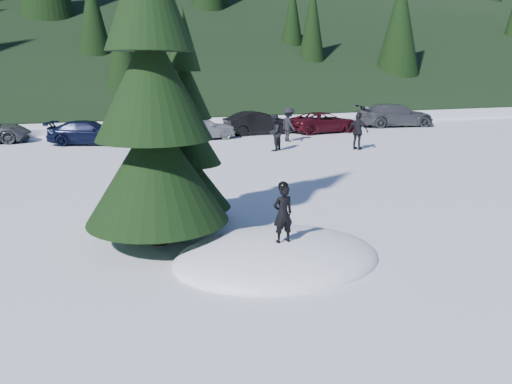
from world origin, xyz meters
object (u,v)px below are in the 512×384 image
object	(u,v)px
spruce_short	(187,142)
car_3	(90,133)
child_skier	(283,214)
car_6	(324,122)
spruce_tall	(153,97)
car_4	(199,127)
car_7	(395,115)
car_5	(258,123)
adult_0	(274,133)
adult_1	(358,131)
adult_2	(289,124)

from	to	relation	value
spruce_short	car_3	world-z (taller)	spruce_short
child_skier	car_6	bearing A→B (deg)	-123.56
spruce_tall	car_4	distance (m)	17.07
car_6	child_skier	bearing A→B (deg)	144.61
car_7	car_4	bearing A→B (deg)	104.80
spruce_tall	car_6	xyz separation A→B (m)	(12.85, 16.66, -2.70)
car_5	spruce_short	bearing A→B (deg)	150.66
adult_0	car_7	size ratio (longest dim) A/B	0.33
adult_1	adult_2	distance (m)	4.25
adult_2	car_7	distance (m)	10.41
car_3	car_7	size ratio (longest dim) A/B	0.81
adult_0	car_3	size ratio (longest dim) A/B	0.41
adult_2	child_skier	bearing A→B (deg)	150.24
spruce_short	adult_1	xyz separation A→B (m)	(10.32, 8.74, -1.20)
child_skier	spruce_short	bearing A→B (deg)	-75.09
car_4	car_3	bearing A→B (deg)	79.08
spruce_short	adult_0	world-z (taller)	spruce_short
child_skier	adult_2	distance (m)	17.44
spruce_short	car_7	xyz separation A→B (m)	(17.86, 16.47, -1.34)
spruce_short	car_5	world-z (taller)	spruce_short
car_3	car_4	xyz separation A→B (m)	(5.81, -0.24, 0.07)
spruce_tall	car_5	distance (m)	19.51
spruce_tall	car_6	distance (m)	21.22
adult_1	car_7	size ratio (longest dim) A/B	0.34
car_5	adult_0	bearing A→B (deg)	163.72
adult_0	car_6	world-z (taller)	adult_0
child_skier	adult_1	bearing A→B (deg)	-130.67
adult_1	car_7	xyz separation A→B (m)	(7.54, 7.72, -0.14)
spruce_tall	car_3	bearing A→B (deg)	93.34
car_3	car_6	distance (m)	13.81
car_4	adult_0	bearing A→B (deg)	-161.60
car_5	car_6	xyz separation A→B (m)	(4.12, -0.58, -0.06)
adult_2	car_6	distance (m)	4.57
car_4	adult_2	bearing A→B (deg)	-126.10
adult_0	car_4	xyz separation A→B (m)	(-2.50, 4.92, -0.18)
spruce_short	car_6	bearing A→B (deg)	52.17
adult_2	car_5	size ratio (longest dim) A/B	0.45
spruce_short	adult_0	size ratio (longest dim) A/B	3.09
spruce_tall	car_4	xyz separation A→B (m)	(4.85, 16.16, -2.63)
adult_0	car_5	size ratio (longest dim) A/B	0.42
car_5	spruce_tall	bearing A→B (deg)	149.81
car_3	car_5	size ratio (longest dim) A/B	1.03
child_skier	adult_0	size ratio (longest dim) A/B	0.69
car_6	car_3	bearing A→B (deg)	85.35
child_skier	car_4	bearing A→B (deg)	-102.22
car_4	car_7	world-z (taller)	car_7
car_3	car_6	xyz separation A→B (m)	(13.81, 0.27, 0.01)
child_skier	adult_2	bearing A→B (deg)	-117.82
child_skier	car_3	bearing A→B (deg)	-84.27
adult_0	spruce_tall	bearing A→B (deg)	12.88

